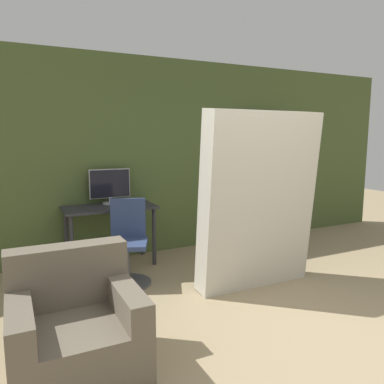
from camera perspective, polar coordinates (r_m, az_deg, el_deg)
ground_plane at (r=3.25m, az=20.48°, el=-22.37°), size 16.00×16.00×0.00m
wall_back at (r=5.36m, az=-3.21°, el=5.39°), size 8.00×0.06×2.70m
desk at (r=4.84m, az=-12.44°, el=-3.52°), size 1.13×0.58×0.77m
monitor at (r=4.96m, az=-12.39°, el=1.00°), size 0.53×0.20×0.46m
office_chair at (r=4.29m, az=-9.79°, el=-8.62°), size 0.57×0.57×0.94m
bookshelf at (r=5.98m, az=9.93°, el=1.54°), size 0.80×0.28×1.87m
mattress_near at (r=4.06m, az=10.13°, el=-1.34°), size 1.32×0.43×1.91m
armchair at (r=2.87m, az=-17.37°, el=-19.23°), size 0.85×0.80×0.85m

